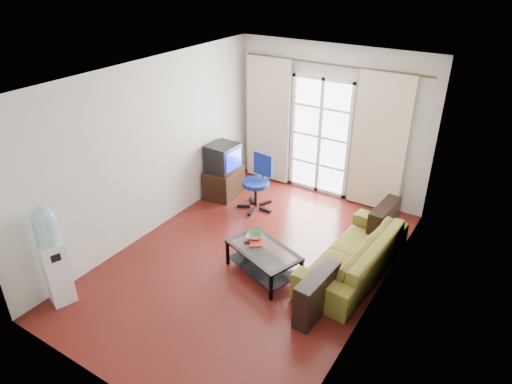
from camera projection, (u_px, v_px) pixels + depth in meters
floor at (250, 261)px, 6.69m from camera, size 5.20×5.20×0.00m
ceiling at (249, 77)px, 5.42m from camera, size 5.20×5.20×0.00m
wall_back at (330, 123)px, 8.00m from camera, size 3.60×0.02×2.70m
wall_front at (93, 286)px, 4.12m from camera, size 3.60×0.02×2.70m
wall_left at (150, 150)px, 6.91m from camera, size 0.02×5.20×2.70m
wall_right at (382, 215)px, 5.21m from camera, size 0.02×5.20×2.70m
french_door at (320, 137)px, 8.16m from camera, size 1.16×0.06×2.15m
curtain_rod at (333, 64)px, 7.44m from camera, size 3.30×0.04×0.04m
curtain_left at (268, 121)px, 8.54m from camera, size 0.90×0.07×2.35m
curtain_right at (380, 144)px, 7.53m from camera, size 0.90×0.07×2.35m
radiator at (365, 188)px, 8.02m from camera, size 0.64×0.12×0.64m
sofa at (354, 254)px, 6.33m from camera, size 2.18×1.09×0.60m
coffee_table at (263, 258)px, 6.30m from camera, size 1.18×0.91×0.42m
bowl at (255, 236)px, 6.45m from camera, size 0.40×0.40×0.06m
book at (250, 242)px, 6.36m from camera, size 0.41×0.42×0.02m
remote at (251, 243)px, 6.35m from camera, size 0.18×0.14×0.02m
tv_stand at (224, 181)px, 8.38m from camera, size 0.58×0.79×0.54m
crt_tv at (222, 157)px, 8.12m from camera, size 0.55×0.54×0.47m
task_chair at (257, 193)px, 7.96m from camera, size 0.72×0.72×0.97m
water_cooler at (53, 254)px, 5.61m from camera, size 0.36×0.36×1.38m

